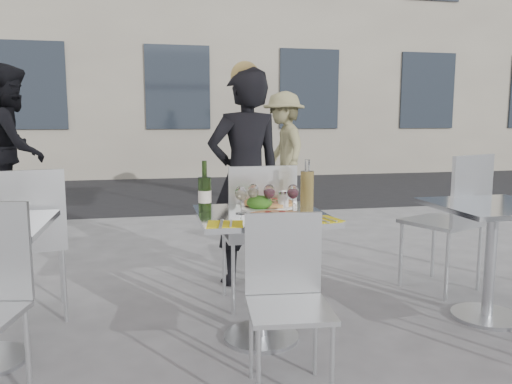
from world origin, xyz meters
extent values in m
plane|color=slate|center=(0.00, 0.00, 0.00)|extent=(80.00, 80.00, 0.00)
cube|color=black|center=(0.00, 6.50, 0.00)|extent=(24.00, 5.00, 0.00)
cylinder|color=#B7BABF|center=(0.00, 0.00, 0.01)|extent=(0.44, 0.44, 0.02)
cylinder|color=#B7BABF|center=(0.00, 0.00, 0.37)|extent=(0.07, 0.07, 0.72)
cube|color=silver|center=(0.00, 0.00, 0.73)|extent=(0.72, 0.72, 0.03)
cylinder|color=#B7BABF|center=(1.50, 0.00, 0.01)|extent=(0.44, 0.44, 0.02)
cylinder|color=#B7BABF|center=(1.50, 0.00, 0.37)|extent=(0.07, 0.07, 0.72)
cube|color=silver|center=(1.50, 0.00, 0.73)|extent=(0.72, 0.72, 0.03)
cylinder|color=silver|center=(0.28, 0.78, 0.24)|extent=(0.03, 0.03, 0.48)
cylinder|color=silver|center=(-0.11, 0.78, 0.24)|extent=(0.03, 0.03, 0.48)
cylinder|color=silver|center=(0.28, 0.40, 0.24)|extent=(0.03, 0.03, 0.48)
cylinder|color=silver|center=(-0.10, 0.39, 0.24)|extent=(0.03, 0.03, 0.48)
cube|color=silver|center=(0.09, 0.59, 0.49)|extent=(0.45, 0.45, 0.03)
cube|color=silver|center=(0.09, 0.36, 0.75)|extent=(0.45, 0.03, 0.48)
cylinder|color=silver|center=(-0.18, -0.76, 0.20)|extent=(0.02, 0.02, 0.40)
cylinder|color=silver|center=(0.14, -0.79, 0.20)|extent=(0.02, 0.02, 0.40)
cylinder|color=silver|center=(-0.15, -0.44, 0.20)|extent=(0.02, 0.02, 0.40)
cylinder|color=silver|center=(0.17, -0.47, 0.20)|extent=(0.02, 0.02, 0.40)
cube|color=silver|center=(0.00, -0.61, 0.41)|extent=(0.41, 0.41, 0.02)
cube|color=silver|center=(0.02, -0.43, 0.63)|extent=(0.38, 0.06, 0.40)
cylinder|color=silver|center=(-1.24, 0.87, 0.24)|extent=(0.03, 0.03, 0.48)
cylinder|color=silver|center=(-1.62, 0.79, 0.24)|extent=(0.03, 0.03, 0.48)
cylinder|color=silver|center=(-1.16, 0.50, 0.24)|extent=(0.03, 0.03, 0.48)
cube|color=silver|center=(-1.39, 0.64, 0.49)|extent=(0.53, 0.53, 0.03)
cube|color=silver|center=(-1.34, 0.43, 0.74)|extent=(0.44, 0.12, 0.48)
cylinder|color=silver|center=(-1.17, -0.43, 0.22)|extent=(0.02, 0.02, 0.45)
cylinder|color=silver|center=(1.63, 0.86, 0.25)|extent=(0.03, 0.03, 0.50)
cylinder|color=silver|center=(1.26, 0.70, 0.25)|extent=(0.03, 0.03, 0.50)
cylinder|color=silver|center=(1.78, 0.49, 0.25)|extent=(0.03, 0.03, 0.50)
cylinder|color=silver|center=(1.41, 0.33, 0.25)|extent=(0.03, 0.03, 0.50)
cube|color=silver|center=(1.52, 0.60, 0.51)|extent=(0.62, 0.62, 0.03)
cube|color=silver|center=(1.61, 0.38, 0.78)|extent=(0.44, 0.21, 0.50)
imported|color=black|center=(0.10, 1.05, 0.83)|extent=(0.68, 0.52, 1.66)
imported|color=black|center=(-2.16, 3.43, 0.95)|extent=(0.75, 0.95, 1.90)
imported|color=#8F885C|center=(1.31, 4.39, 0.85)|extent=(0.69, 1.13, 1.69)
cylinder|color=#E3A458|center=(0.04, -0.17, 0.76)|extent=(0.32, 0.32, 0.02)
cylinder|color=#C9B682|center=(0.04, -0.17, 0.77)|extent=(0.28, 0.28, 0.00)
cylinder|color=white|center=(0.09, 0.21, 0.76)|extent=(0.34, 0.34, 0.01)
cylinder|color=#E3A458|center=(0.09, 0.21, 0.77)|extent=(0.30, 0.30, 0.02)
cylinder|color=#C9B682|center=(0.09, 0.21, 0.78)|extent=(0.26, 0.26, 0.00)
cylinder|color=white|center=(0.01, 0.10, 0.76)|extent=(0.22, 0.22, 0.01)
ellipsoid|color=#246619|center=(0.01, 0.10, 0.80)|extent=(0.15, 0.15, 0.08)
sphere|color=#B21914|center=(0.05, 0.12, 0.81)|extent=(0.03, 0.03, 0.03)
cylinder|color=#355720|center=(-0.31, 0.10, 0.85)|extent=(0.07, 0.07, 0.20)
cone|color=#355720|center=(-0.31, 0.10, 0.95)|extent=(0.07, 0.07, 0.03)
cylinder|color=#355720|center=(-0.31, 0.10, 0.99)|extent=(0.03, 0.03, 0.10)
cylinder|color=silver|center=(-0.31, 0.10, 0.84)|extent=(0.07, 0.08, 0.07)
cylinder|color=tan|center=(0.31, 0.13, 0.86)|extent=(0.08, 0.08, 0.22)
cylinder|color=white|center=(0.31, 0.13, 1.00)|extent=(0.03, 0.03, 0.08)
cylinder|color=white|center=(0.16, 0.11, 0.80)|extent=(0.06, 0.06, 0.09)
cylinder|color=silver|center=(0.16, 0.11, 0.85)|extent=(0.06, 0.06, 0.02)
cylinder|color=white|center=(-0.12, 0.01, 0.75)|extent=(0.06, 0.06, 0.00)
cylinder|color=white|center=(-0.12, 0.01, 0.80)|extent=(0.01, 0.01, 0.09)
ellipsoid|color=white|center=(-0.12, 0.01, 0.86)|extent=(0.07, 0.07, 0.08)
ellipsoid|color=beige|center=(-0.12, 0.01, 0.85)|extent=(0.05, 0.05, 0.05)
cylinder|color=white|center=(-0.03, 0.09, 0.75)|extent=(0.06, 0.06, 0.00)
cylinder|color=white|center=(-0.03, 0.09, 0.80)|extent=(0.01, 0.01, 0.09)
ellipsoid|color=white|center=(-0.03, 0.09, 0.86)|extent=(0.07, 0.07, 0.08)
ellipsoid|color=beige|center=(-0.03, 0.09, 0.85)|extent=(0.05, 0.05, 0.05)
cylinder|color=white|center=(0.06, 0.05, 0.75)|extent=(0.06, 0.06, 0.00)
cylinder|color=white|center=(0.06, 0.05, 0.80)|extent=(0.01, 0.01, 0.09)
ellipsoid|color=white|center=(0.06, 0.05, 0.86)|extent=(0.07, 0.07, 0.08)
ellipsoid|color=#4A0A19|center=(0.06, 0.05, 0.85)|extent=(0.05, 0.05, 0.05)
cylinder|color=white|center=(0.19, 0.02, 0.75)|extent=(0.06, 0.06, 0.00)
cylinder|color=white|center=(0.19, 0.02, 0.80)|extent=(0.01, 0.01, 0.09)
ellipsoid|color=white|center=(0.19, 0.02, 0.86)|extent=(0.07, 0.07, 0.08)
ellipsoid|color=#4A0A19|center=(0.19, 0.02, 0.85)|extent=(0.05, 0.05, 0.05)
cube|color=yellow|center=(-0.25, -0.27, 0.75)|extent=(0.21, 0.21, 0.00)
cube|color=#B7BABF|center=(-0.27, -0.27, 0.76)|extent=(0.05, 0.20, 0.00)
cube|color=#B7BABF|center=(-0.22, -0.27, 0.76)|extent=(0.04, 0.18, 0.00)
cube|color=yellow|center=(0.27, -0.26, 0.75)|extent=(0.22, 0.22, 0.00)
cube|color=#B7BABF|center=(0.25, -0.26, 0.76)|extent=(0.06, 0.20, 0.00)
cube|color=#B7BABF|center=(0.30, -0.26, 0.76)|extent=(0.05, 0.18, 0.00)
camera|label=1|loc=(-0.60, -2.72, 1.27)|focal=35.00mm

